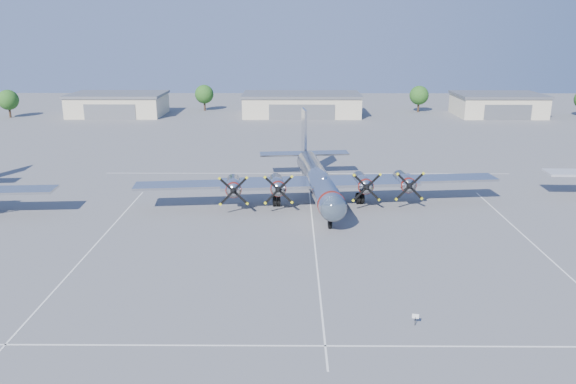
{
  "coord_description": "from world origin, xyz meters",
  "views": [
    {
      "loc": [
        -2.32,
        -55.84,
        20.99
      ],
      "look_at": [
        -2.74,
        4.4,
        3.2
      ],
      "focal_mm": 35.0,
      "sensor_mm": 36.0,
      "label": 1
    }
  ],
  "objects_px": {
    "hangar_west": "(118,104)",
    "tree_west": "(204,94)",
    "tree_east": "(419,95)",
    "info_placard": "(415,317)",
    "tree_far_west": "(8,100)",
    "main_bomber_b29": "(316,200)",
    "hangar_center": "(301,104)",
    "hangar_east": "(498,105)"
  },
  "relations": [
    {
      "from": "tree_far_west",
      "to": "info_placard",
      "type": "distance_m",
      "value": 123.88
    },
    {
      "from": "hangar_west",
      "to": "tree_east",
      "type": "height_order",
      "value": "tree_east"
    },
    {
      "from": "hangar_center",
      "to": "main_bomber_b29",
      "type": "xyz_separation_m",
      "value": [
        0.76,
        -70.37,
        -2.71
      ]
    },
    {
      "from": "tree_east",
      "to": "tree_west",
      "type": "bearing_deg",
      "value": 177.92
    },
    {
      "from": "hangar_center",
      "to": "hangar_east",
      "type": "bearing_deg",
      "value": 0.0
    },
    {
      "from": "tree_far_west",
      "to": "main_bomber_b29",
      "type": "height_order",
      "value": "tree_far_west"
    },
    {
      "from": "tree_west",
      "to": "tree_east",
      "type": "relative_size",
      "value": 1.0
    },
    {
      "from": "tree_west",
      "to": "hangar_west",
      "type": "bearing_deg",
      "value": -158.11
    },
    {
      "from": "tree_far_west",
      "to": "tree_west",
      "type": "distance_m",
      "value": 46.57
    },
    {
      "from": "tree_west",
      "to": "info_placard",
      "type": "distance_m",
      "value": 113.77
    },
    {
      "from": "hangar_center",
      "to": "tree_far_west",
      "type": "relative_size",
      "value": 4.31
    },
    {
      "from": "hangar_east",
      "to": "main_bomber_b29",
      "type": "bearing_deg",
      "value": -123.87
    },
    {
      "from": "main_bomber_b29",
      "to": "info_placard",
      "type": "distance_m",
      "value": 31.38
    },
    {
      "from": "tree_west",
      "to": "main_bomber_b29",
      "type": "distance_m",
      "value": 82.64
    },
    {
      "from": "main_bomber_b29",
      "to": "hangar_west",
      "type": "bearing_deg",
      "value": 117.16
    },
    {
      "from": "hangar_east",
      "to": "tree_west",
      "type": "height_order",
      "value": "tree_west"
    },
    {
      "from": "hangar_center",
      "to": "main_bomber_b29",
      "type": "relative_size",
      "value": 0.65
    },
    {
      "from": "tree_east",
      "to": "main_bomber_b29",
      "type": "relative_size",
      "value": 0.15
    },
    {
      "from": "hangar_east",
      "to": "info_placard",
      "type": "xyz_separation_m",
      "value": [
        -41.28,
        -101.17,
        -2.06
      ]
    },
    {
      "from": "hangar_east",
      "to": "main_bomber_b29",
      "type": "distance_m",
      "value": 84.8
    },
    {
      "from": "main_bomber_b29",
      "to": "tree_east",
      "type": "bearing_deg",
      "value": 63.18
    },
    {
      "from": "hangar_east",
      "to": "info_placard",
      "type": "bearing_deg",
      "value": -112.2
    },
    {
      "from": "main_bomber_b29",
      "to": "info_placard",
      "type": "xyz_separation_m",
      "value": [
        5.96,
        -30.8,
        0.65
      ]
    },
    {
      "from": "tree_west",
      "to": "main_bomber_b29",
      "type": "relative_size",
      "value": 0.15
    },
    {
      "from": "info_placard",
      "to": "main_bomber_b29",
      "type": "bearing_deg",
      "value": 111.59
    },
    {
      "from": "hangar_west",
      "to": "tree_far_west",
      "type": "xyz_separation_m",
      "value": [
        -25.0,
        -3.96,
        1.51
      ]
    },
    {
      "from": "hangar_west",
      "to": "tree_west",
      "type": "bearing_deg",
      "value": 21.89
    },
    {
      "from": "main_bomber_b29",
      "to": "tree_west",
      "type": "bearing_deg",
      "value": 102.31
    },
    {
      "from": "hangar_east",
      "to": "tree_far_west",
      "type": "distance_m",
      "value": 118.08
    },
    {
      "from": "hangar_east",
      "to": "tree_far_west",
      "type": "xyz_separation_m",
      "value": [
        -118.0,
        -3.96,
        1.51
      ]
    },
    {
      "from": "hangar_center",
      "to": "tree_east",
      "type": "distance_m",
      "value": 30.64
    },
    {
      "from": "hangar_center",
      "to": "hangar_east",
      "type": "height_order",
      "value": "same"
    },
    {
      "from": "main_bomber_b29",
      "to": "hangar_center",
      "type": "bearing_deg",
      "value": 84.74
    },
    {
      "from": "tree_east",
      "to": "main_bomber_b29",
      "type": "xyz_separation_m",
      "value": [
        -29.24,
        -76.41,
        -4.22
      ]
    },
    {
      "from": "hangar_west",
      "to": "tree_west",
      "type": "distance_m",
      "value": 21.61
    },
    {
      "from": "tree_east",
      "to": "main_bomber_b29",
      "type": "distance_m",
      "value": 81.92
    },
    {
      "from": "tree_west",
      "to": "hangar_center",
      "type": "bearing_deg",
      "value": -17.82
    },
    {
      "from": "main_bomber_b29",
      "to": "info_placard",
      "type": "height_order",
      "value": "main_bomber_b29"
    },
    {
      "from": "hangar_center",
      "to": "tree_east",
      "type": "xyz_separation_m",
      "value": [
        30.0,
        6.04,
        1.51
      ]
    },
    {
      "from": "hangar_center",
      "to": "main_bomber_b29",
      "type": "distance_m",
      "value": 70.43
    },
    {
      "from": "hangar_west",
      "to": "info_placard",
      "type": "relative_size",
      "value": 24.29
    },
    {
      "from": "tree_far_west",
      "to": "hangar_center",
      "type": "bearing_deg",
      "value": 3.24
    }
  ]
}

